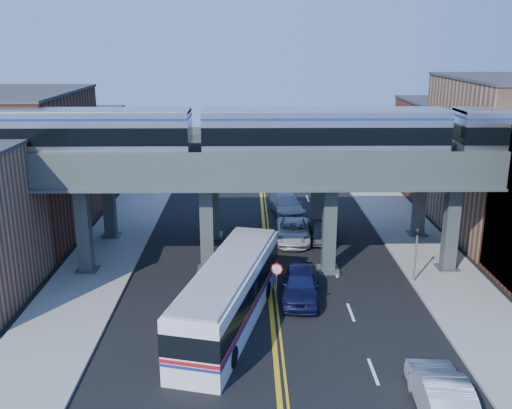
% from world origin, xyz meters
% --- Properties ---
extents(ground, '(120.00, 120.00, 0.00)m').
position_xyz_m(ground, '(0.00, 0.00, 0.00)').
color(ground, black).
rests_on(ground, ground).
extents(sidewalk_west, '(5.00, 70.00, 0.16)m').
position_xyz_m(sidewalk_west, '(-11.50, 10.00, 0.08)').
color(sidewalk_west, gray).
rests_on(sidewalk_west, ground).
extents(sidewalk_east, '(5.00, 70.00, 0.16)m').
position_xyz_m(sidewalk_east, '(11.50, 10.00, 0.08)').
color(sidewalk_east, gray).
rests_on(sidewalk_east, ground).
extents(building_west_b, '(8.00, 14.00, 11.00)m').
position_xyz_m(building_west_b, '(-18.50, 16.00, 5.50)').
color(building_west_b, brown).
rests_on(building_west_b, ground).
extents(building_west_c, '(8.00, 10.00, 8.00)m').
position_xyz_m(building_west_c, '(-18.50, 29.00, 4.00)').
color(building_west_c, '#996E4F').
rests_on(building_west_c, ground).
extents(building_east_b, '(8.00, 14.00, 12.00)m').
position_xyz_m(building_east_b, '(18.50, 16.00, 6.00)').
color(building_east_b, '#996E4F').
rests_on(building_east_b, ground).
extents(building_east_c, '(8.00, 10.00, 9.00)m').
position_xyz_m(building_east_c, '(18.50, 29.00, 4.50)').
color(building_east_c, brown).
rests_on(building_east_c, ground).
extents(elevated_viaduct_near, '(52.00, 3.60, 7.40)m').
position_xyz_m(elevated_viaduct_near, '(0.00, 8.00, 6.47)').
color(elevated_viaduct_near, '#3E4845').
rests_on(elevated_viaduct_near, ground).
extents(elevated_viaduct_far, '(52.00, 3.60, 7.40)m').
position_xyz_m(elevated_viaduct_far, '(0.00, 15.00, 6.47)').
color(elevated_viaduct_far, '#3E4845').
rests_on(elevated_viaduct_far, ground).
extents(transit_train, '(46.90, 2.94, 3.43)m').
position_xyz_m(transit_train, '(3.45, 8.00, 9.25)').
color(transit_train, black).
rests_on(transit_train, elevated_viaduct_near).
extents(stop_sign, '(0.76, 0.09, 2.63)m').
position_xyz_m(stop_sign, '(0.30, 3.00, 1.76)').
color(stop_sign, slate).
rests_on(stop_sign, ground).
extents(traffic_signal, '(0.15, 0.18, 4.10)m').
position_xyz_m(traffic_signal, '(9.20, 6.00, 2.30)').
color(traffic_signal, slate).
rests_on(traffic_signal, ground).
extents(transit_bus, '(5.85, 13.12, 3.30)m').
position_xyz_m(transit_bus, '(-2.35, 0.77, 1.70)').
color(transit_bus, white).
rests_on(transit_bus, ground).
extents(car_lane_a, '(2.70, 5.61, 1.85)m').
position_xyz_m(car_lane_a, '(1.80, 3.83, 0.92)').
color(car_lane_a, '#11153E').
rests_on(car_lane_a, ground).
extents(car_lane_b, '(2.10, 4.71, 1.50)m').
position_xyz_m(car_lane_b, '(4.50, 14.15, 0.75)').
color(car_lane_b, '#2E2E30').
rests_on(car_lane_b, ground).
extents(car_lane_c, '(3.06, 5.86, 1.58)m').
position_xyz_m(car_lane_c, '(2.13, 13.99, 0.79)').
color(car_lane_c, silver).
rests_on(car_lane_c, ground).
extents(car_lane_d, '(3.31, 6.41, 1.78)m').
position_xyz_m(car_lane_d, '(2.08, 20.87, 0.89)').
color(car_lane_d, '#9C9BA0').
rests_on(car_lane_d, ground).
extents(car_parked_curb, '(2.20, 5.58, 1.81)m').
position_xyz_m(car_parked_curb, '(6.60, -7.16, 0.90)').
color(car_parked_curb, silver).
rests_on(car_parked_curb, ground).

